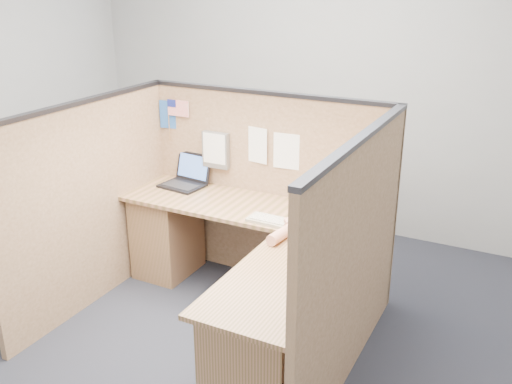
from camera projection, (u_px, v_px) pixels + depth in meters
The scene contains 13 objects.
floor at pixel (202, 337), 3.92m from camera, with size 5.00×5.00×0.00m, color #1F1F2C.
wall_back at pixel (327, 82), 5.29m from camera, with size 5.00×5.00×0.00m, color #9C9EA1.
cubicle_partitions at pixel (231, 212), 4.00m from camera, with size 2.06×1.83×1.53m.
l_desk at pixel (245, 274), 3.94m from camera, with size 1.95×1.75×0.73m.
laptop at pixel (186, 178), 4.63m from camera, with size 0.36×0.35×0.24m.
keyboard at pixel (279, 222), 3.90m from camera, with size 0.45×0.17×0.03m.
mouse at pixel (292, 224), 3.86m from camera, with size 0.11×0.07×0.05m, color silver.
hand_forearm at pixel (285, 230), 3.73m from camera, with size 0.11×0.40×0.08m.
blue_poster at pixel (169, 115), 4.65m from camera, with size 0.17×0.00×0.23m, color #2353A1.
american_flag at pixel (176, 109), 4.59m from camera, with size 0.20×0.01×0.35m.
file_holder at pixel (216, 150), 4.52m from camera, with size 0.23×0.05×0.29m.
paper_left at pixel (255, 145), 4.37m from camera, with size 0.22×0.00×0.28m, color white.
paper_right at pixel (287, 151), 4.26m from camera, with size 0.21×0.00×0.27m, color white.
Camera 1 is at (1.84, -2.78, 2.32)m, focal length 40.00 mm.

